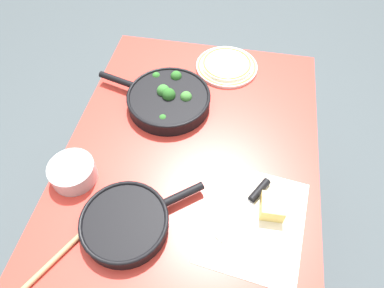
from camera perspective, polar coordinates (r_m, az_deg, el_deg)
The scene contains 10 objects.
ground_plane at distance 1.81m, azimuth 0.00°, elevation -15.25°, with size 14.00×14.00×0.00m, color #424C51.
dining_table_red at distance 1.21m, azimuth 0.00°, elevation -3.40°, with size 1.08×0.82×0.77m.
skillet_broccoli at distance 1.23m, azimuth -3.96°, elevation 7.56°, with size 0.30×0.43×0.08m.
skillet_eggs at distance 0.98m, azimuth -10.96°, elevation -12.72°, with size 0.29×0.32×0.05m.
wooden_spoon at distance 1.02m, azimuth -18.78°, elevation -14.76°, with size 0.34×0.20×0.02m.
parchment_sheet at distance 1.01m, azimuth 10.31°, elevation -12.53°, with size 0.36×0.31×0.00m.
grater_knife at distance 1.03m, azimuth 9.85°, elevation -9.20°, with size 0.22×0.14×0.02m.
cheese_block at distance 1.01m, azimuth 13.25°, elevation -10.13°, with size 0.07×0.07×0.05m.
dinner_plate_stack at distance 1.39m, azimuth 5.81°, elevation 12.94°, with size 0.24×0.24×0.03m.
prep_bowl_steel at distance 1.10m, azimuth -19.25°, elevation -4.43°, with size 0.14×0.14×0.06m.
Camera 1 is at (-0.65, -0.12, 1.68)m, focal length 32.00 mm.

